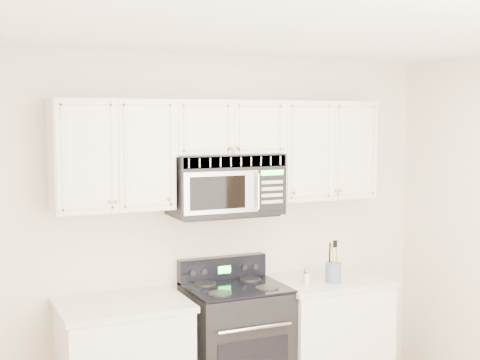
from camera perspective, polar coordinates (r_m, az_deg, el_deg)
room at (r=3.52m, az=8.78°, el=-8.61°), size 3.51×3.51×2.61m
base_cabinet_right at (r=5.35m, az=7.44°, el=-13.47°), size 0.86×0.65×0.92m
range at (r=5.01m, az=-0.37°, el=-14.04°), size 0.69×0.63×1.10m
upper_cabinets at (r=4.83m, az=-1.38°, el=2.82°), size 2.44×0.37×0.75m
microwave at (r=4.81m, az=-1.28°, el=-0.34°), size 0.79×0.45×0.44m
utensil_crock at (r=5.08m, az=7.97°, el=-7.77°), size 0.12×0.12×0.31m
shaker_salt at (r=4.95m, az=5.73°, el=-8.34°), size 0.05×0.05×0.11m
shaker_pepper at (r=5.04m, az=5.68°, el=-8.12°), size 0.04×0.04×0.11m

